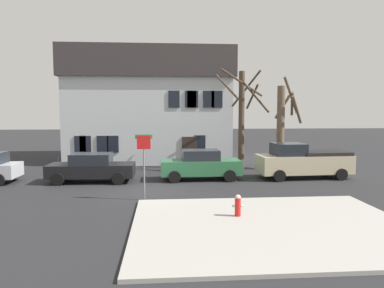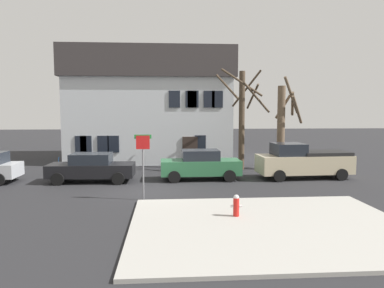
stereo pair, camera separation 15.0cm
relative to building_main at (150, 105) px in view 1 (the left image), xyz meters
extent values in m
plane|color=#262628|center=(0.43, -12.34, -4.42)|extent=(120.00, 120.00, 0.00)
cube|color=#A8A59E|center=(4.77, -18.40, -4.36)|extent=(9.55, 7.58, 0.12)
cube|color=silver|center=(0.00, 0.00, -1.22)|extent=(12.30, 8.04, 6.40)
cube|color=#383333|center=(0.00, 0.00, 3.12)|extent=(12.80, 8.54, 2.28)
cube|color=#2D231E|center=(2.98, -4.06, -3.37)|extent=(1.10, 0.12, 2.10)
cube|color=black|center=(-4.79, -4.05, -2.82)|extent=(0.80, 0.08, 1.20)
cube|color=black|center=(-4.43, -4.05, -2.82)|extent=(0.80, 0.08, 1.20)
cube|color=black|center=(-3.23, -4.05, -2.82)|extent=(0.80, 0.08, 1.20)
cube|color=black|center=(-2.51, -4.05, -2.82)|extent=(0.80, 0.08, 1.20)
cube|color=black|center=(3.73, -4.05, -2.82)|extent=(0.80, 0.08, 1.20)
cube|color=black|center=(1.86, -4.05, 0.38)|extent=(0.80, 0.08, 1.20)
cube|color=black|center=(3.06, -4.05, 0.38)|extent=(0.80, 0.08, 1.20)
cube|color=black|center=(3.20, -4.05, 0.38)|extent=(0.80, 0.08, 1.20)
cube|color=black|center=(4.36, -4.05, 0.38)|extent=(0.80, 0.08, 1.20)
cube|color=black|center=(4.95, -4.05, 0.38)|extent=(0.80, 0.08, 1.20)
cylinder|color=#4C3D2D|center=(6.34, -6.05, -1.12)|extent=(0.39, 0.39, 6.61)
cylinder|color=#4C3D2D|center=(7.08, -7.08, 0.39)|extent=(2.20, 1.64, 1.96)
cylinder|color=#4C3D2D|center=(6.83, -5.18, 1.08)|extent=(1.91, 1.15, 2.52)
cylinder|color=#4C3D2D|center=(6.05, -7.30, 1.34)|extent=(2.61, 0.73, 1.83)
cylinder|color=#4C3D2D|center=(7.10, -5.88, 0.51)|extent=(0.51, 1.66, 1.64)
cylinder|color=#4C3D2D|center=(5.23, -6.58, 1.12)|extent=(1.22, 2.33, 1.78)
cylinder|color=brown|center=(8.94, -6.37, -1.61)|extent=(0.52, 0.52, 5.62)
cylinder|color=brown|center=(9.39, -6.97, 0.56)|extent=(1.43, 1.15, 2.37)
cylinder|color=brown|center=(9.18, -5.98, -0.18)|extent=(1.02, 0.72, 1.64)
cylinder|color=brown|center=(9.80, -6.98, -0.39)|extent=(1.43, 1.93, 1.85)
cylinder|color=brown|center=(9.61, -6.61, 0.01)|extent=(0.69, 1.52, 1.56)
cylinder|color=black|center=(-7.65, -8.75, -4.08)|extent=(0.68, 0.22, 0.68)
cube|color=black|center=(-2.93, -9.79, -3.74)|extent=(4.75, 1.89, 0.71)
cube|color=#1E232B|center=(-2.93, -9.79, -3.10)|extent=(2.20, 1.62, 0.58)
cylinder|color=black|center=(-4.55, -10.64, -4.08)|extent=(0.68, 0.23, 0.68)
cylinder|color=black|center=(-4.51, -8.86, -4.08)|extent=(0.68, 0.23, 0.68)
cylinder|color=black|center=(-1.35, -10.71, -4.08)|extent=(0.68, 0.23, 0.68)
cylinder|color=black|center=(-1.31, -8.93, -4.08)|extent=(0.68, 0.23, 0.68)
cube|color=#2D6B42|center=(3.22, -9.56, -3.68)|extent=(4.59, 1.78, 0.83)
cube|color=#1E232B|center=(3.22, -9.56, -2.98)|extent=(2.12, 1.54, 0.58)
cylinder|color=black|center=(1.68, -10.44, -4.08)|extent=(0.68, 0.23, 0.68)
cylinder|color=black|center=(1.66, -8.73, -4.08)|extent=(0.68, 0.23, 0.68)
cylinder|color=black|center=(4.79, -10.39, -4.08)|extent=(0.68, 0.23, 0.68)
cylinder|color=black|center=(4.76, -8.68, -4.08)|extent=(0.68, 0.23, 0.68)
cube|color=#C6B793|center=(9.37, -9.51, -3.57)|extent=(5.52, 2.20, 1.06)
cube|color=#1E232B|center=(8.39, -9.55, -2.69)|extent=(1.82, 1.79, 0.70)
cube|color=black|center=(10.57, -9.45, -2.94)|extent=(2.91, 2.00, 0.20)
cylinder|color=black|center=(7.57, -10.56, -4.08)|extent=(0.69, 0.25, 0.68)
cylinder|color=black|center=(7.48, -8.62, -4.08)|extent=(0.69, 0.25, 0.68)
cylinder|color=black|center=(11.26, -10.39, -4.08)|extent=(0.69, 0.25, 0.68)
cylinder|color=black|center=(11.17, -8.45, -4.08)|extent=(0.69, 0.25, 0.68)
cylinder|color=red|center=(3.80, -17.36, -3.96)|extent=(0.22, 0.22, 0.68)
sphere|color=silver|center=(3.80, -17.36, -3.60)|extent=(0.21, 0.21, 0.21)
cylinder|color=silver|center=(3.64, -17.36, -3.93)|extent=(0.10, 0.09, 0.09)
cylinder|color=silver|center=(3.96, -17.36, -3.93)|extent=(0.10, 0.09, 0.09)
cylinder|color=slate|center=(0.22, -14.17, -2.97)|extent=(0.07, 0.07, 2.90)
cube|color=red|center=(0.22, -14.19, -1.82)|extent=(0.60, 0.03, 0.60)
cube|color=#1E8C38|center=(0.22, -14.15, -1.57)|extent=(0.76, 0.02, 0.18)
torus|color=black|center=(-4.92, -6.84, -4.07)|extent=(0.70, 0.21, 0.71)
torus|color=black|center=(-5.94, -6.60, -4.07)|extent=(0.70, 0.21, 0.71)
cylinder|color=#1E4C8C|center=(-5.43, -6.72, -3.85)|extent=(0.98, 0.27, 0.19)
cylinder|color=#1E4C8C|center=(-5.62, -6.67, -3.62)|extent=(0.10, 0.06, 0.45)
camera|label=1|loc=(1.08, -30.44, -0.40)|focal=34.34mm
camera|label=2|loc=(1.23, -30.45, -0.40)|focal=34.34mm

